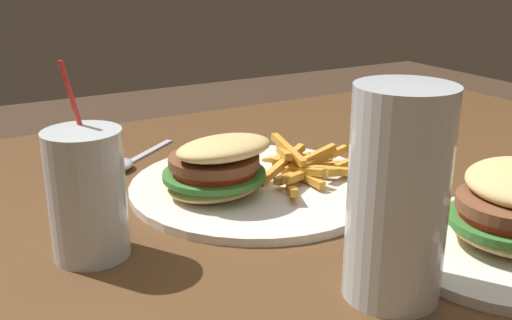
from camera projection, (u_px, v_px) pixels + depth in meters
name	position (u px, v px, depth m)	size (l,w,h in m)	color
meal_plate_near	(243.00, 176.00, 0.74)	(0.32, 0.32, 0.09)	white
beer_glass	(397.00, 202.00, 0.50)	(0.08, 0.08, 0.19)	silver
juice_glass	(88.00, 198.00, 0.58)	(0.08, 0.08, 0.19)	silver
spoon	(119.00, 164.00, 0.83)	(0.15, 0.13, 0.02)	silver
meal_plate_far	(509.00, 224.00, 0.59)	(0.24, 0.24, 0.09)	white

